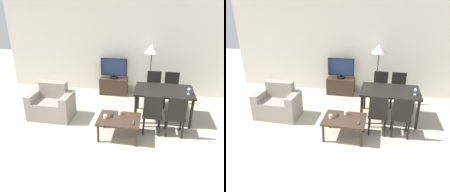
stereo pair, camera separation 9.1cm
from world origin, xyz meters
The scene contains 17 objects.
ground_plane centered at (0.00, 0.00, 0.00)m, with size 18.00×18.00×0.00m, color #B2A893.
wall_back centered at (0.00, 3.85, 1.35)m, with size 7.12×0.06×2.70m.
armchair centered at (-1.36, 1.87, 0.31)m, with size 1.03×0.65×0.84m.
tv_stand centered at (-0.14, 3.58, 0.25)m, with size 0.82×0.40×0.50m.
tv centered at (-0.14, 3.58, 0.81)m, with size 0.78×0.27×0.60m.
coffee_table centered at (0.38, 1.31, 0.38)m, with size 0.86×0.66×0.43m.
dining_table centered at (1.27, 2.31, 0.65)m, with size 1.34×0.89×0.73m.
dining_chair_near centered at (1.04, 1.55, 0.50)m, with size 0.40×0.40×0.91m.
dining_chair_far centered at (1.50, 3.06, 0.50)m, with size 0.40×0.40×0.91m.
dining_chair_near_right centered at (1.50, 1.55, 0.50)m, with size 0.40×0.40×0.91m.
dining_chair_far_left centered at (1.04, 3.06, 0.50)m, with size 0.40×0.40×0.91m.
floor_lamp centered at (0.92, 3.44, 1.39)m, with size 0.40×0.40×1.57m.
remote_primary centered at (0.21, 1.39, 0.44)m, with size 0.04×0.15×0.02m.
remote_secondary centered at (0.68, 1.19, 0.44)m, with size 0.04×0.15×0.02m.
cup_white_near centered at (0.10, 1.27, 0.47)m, with size 0.07×0.07×0.08m.
cup_colored_far centered at (0.37, 1.48, 0.47)m, with size 0.08×0.08×0.08m.
wine_glass_left centered at (1.79, 2.14, 0.84)m, with size 0.07×0.07×0.15m.
Camera 1 is at (0.96, -2.53, 2.62)m, focal length 35.00 mm.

